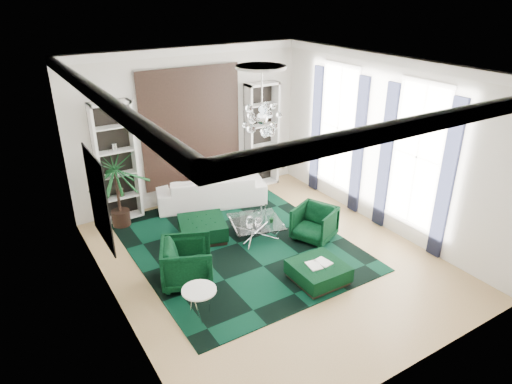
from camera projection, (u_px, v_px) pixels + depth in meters
floor at (268, 259)px, 9.27m from camera, size 6.00×7.00×0.02m
ceiling at (270, 67)px, 7.69m from camera, size 6.00×7.00×0.02m
wall_back at (191, 126)px, 11.19m from camera, size 6.00×0.02×3.80m
wall_front at (421, 260)px, 5.77m from camera, size 6.00×0.02×3.80m
wall_left at (106, 210)px, 7.03m from camera, size 0.02×7.00×3.80m
wall_right at (385, 145)px, 9.92m from camera, size 0.02×7.00×3.80m
crown_molding at (270, 74)px, 7.73m from camera, size 6.00×7.00×0.18m
ceiling_medallion at (261, 67)px, 7.93m from camera, size 0.90×0.90×0.05m
tapestry at (192, 127)px, 11.15m from camera, size 2.50×0.06×2.80m
shelving_left at (117, 163)px, 10.31m from camera, size 0.90×0.38×2.80m
shelving_right at (262, 135)px, 12.18m from camera, size 0.90×0.38×2.80m
painting at (99, 199)px, 7.54m from camera, size 0.04×1.30×1.60m
window_near at (417, 157)px, 9.22m from camera, size 0.03×1.10×2.90m
curtain_near_a at (446, 182)px, 8.70m from camera, size 0.07×0.30×3.25m
curtain_near_b at (385, 158)px, 9.91m from camera, size 0.07×0.30×3.25m
window_far at (338, 128)px, 11.07m from camera, size 0.03×1.10×2.90m
curtain_far_a at (358, 147)px, 10.56m from camera, size 0.07×0.30×3.25m
curtain_far_b at (316, 130)px, 11.76m from camera, size 0.07×0.30×3.25m
rug at (237, 243)px, 9.79m from camera, size 4.20×5.00×0.02m
sofa at (211, 189)px, 11.44m from camera, size 2.86×1.76×0.78m
armchair_left at (187, 263)px, 8.37m from camera, size 1.21×1.20×0.84m
armchair_right at (314, 223)px, 9.84m from camera, size 1.08×1.07×0.75m
coffee_table at (256, 229)px, 10.03m from camera, size 1.32×1.32×0.37m
ottoman_side at (202, 229)px, 9.93m from camera, size 1.21×1.21×0.43m
ottoman_front at (318, 273)px, 8.49m from camera, size 0.94×0.94×0.37m
book at (319, 263)px, 8.41m from camera, size 0.46×0.31×0.03m
side_table at (200, 304)px, 7.52m from camera, size 0.63×0.63×0.55m
palm at (116, 180)px, 10.08m from camera, size 1.76×1.76×2.26m
chandelier at (262, 119)px, 8.31m from camera, size 1.04×1.04×0.81m
table_plant at (272, 217)px, 9.86m from camera, size 0.15×0.13×0.24m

